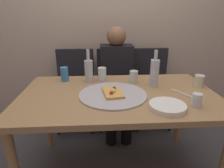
{
  "coord_description": "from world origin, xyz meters",
  "views": [
    {
      "loc": [
        -0.13,
        -1.31,
        1.3
      ],
      "look_at": [
        -0.05,
        0.06,
        0.78
      ],
      "focal_mm": 30.57,
      "sensor_mm": 36.0,
      "label": 1
    }
  ],
  "objects": [
    {
      "name": "chair_right",
      "position": [
        0.47,
        0.83,
        0.51
      ],
      "size": [
        0.44,
        0.44,
        0.9
      ],
      "rotation": [
        0.0,
        0.0,
        3.14
      ],
      "color": "black",
      "rests_on": "ground_plane"
    },
    {
      "name": "table_knife",
      "position": [
        0.48,
        -0.06,
        0.74
      ],
      "size": [
        0.13,
        0.2,
        0.01
      ],
      "primitive_type": "cube",
      "rotation": [
        0.0,
        0.0,
        5.24
      ],
      "color": "#B7B7BC",
      "rests_on": "dining_table"
    },
    {
      "name": "short_glass",
      "position": [
        -0.12,
        0.28,
        0.79
      ],
      "size": [
        0.07,
        0.07,
        0.12
      ],
      "primitive_type": "cylinder",
      "color": "silver",
      "rests_on": "dining_table"
    },
    {
      "name": "wine_glass",
      "position": [
        0.48,
        -0.25,
        0.78
      ],
      "size": [
        0.06,
        0.06,
        0.09
      ],
      "primitive_type": "cylinder",
      "color": "silver",
      "rests_on": "dining_table"
    },
    {
      "name": "pizza_slice_last",
      "position": [
        -0.05,
        -0.04,
        0.76
      ],
      "size": [
        0.16,
        0.24,
        0.05
      ],
      "color": "tan",
      "rests_on": "pizza_tray"
    },
    {
      "name": "pizza_tray",
      "position": [
        -0.05,
        -0.04,
        0.74
      ],
      "size": [
        0.49,
        0.49,
        0.01
      ],
      "primitive_type": "cylinder",
      "color": "#ADADB2",
      "rests_on": "dining_table"
    },
    {
      "name": "wine_bottle",
      "position": [
        0.3,
        0.12,
        0.85
      ],
      "size": [
        0.07,
        0.07,
        0.3
      ],
      "color": "#B2BCC1",
      "rests_on": "dining_table"
    },
    {
      "name": "back_wall",
      "position": [
        0.0,
        1.14,
        1.3
      ],
      "size": [
        6.0,
        0.1,
        2.6
      ],
      "primitive_type": "cube",
      "color": "#BCA893",
      "rests_on": "ground_plane"
    },
    {
      "name": "tumbler_far",
      "position": [
        0.15,
        0.21,
        0.79
      ],
      "size": [
        0.07,
        0.07,
        0.11
      ],
      "primitive_type": "cylinder",
      "color": "#B7C6BC",
      "rests_on": "dining_table"
    },
    {
      "name": "guest_in_sweater",
      "position": [
        0.04,
        0.68,
        0.64
      ],
      "size": [
        0.36,
        0.56,
        1.17
      ],
      "rotation": [
        0.0,
        0.0,
        3.14
      ],
      "color": "black",
      "rests_on": "ground_plane"
    },
    {
      "name": "tumbler_near",
      "position": [
        0.66,
        0.09,
        0.78
      ],
      "size": [
        0.08,
        0.08,
        0.09
      ],
      "primitive_type": "cylinder",
      "color": "beige",
      "rests_on": "dining_table"
    },
    {
      "name": "chair_middle",
      "position": [
        0.04,
        0.83,
        0.51
      ],
      "size": [
        0.44,
        0.44,
        0.9
      ],
      "rotation": [
        0.0,
        0.0,
        3.14
      ],
      "color": "black",
      "rests_on": "ground_plane"
    },
    {
      "name": "soda_can",
      "position": [
        -0.45,
        0.3,
        0.8
      ],
      "size": [
        0.07,
        0.07,
        0.12
      ],
      "primitive_type": "cylinder",
      "color": "#337AC1",
      "rests_on": "dining_table"
    },
    {
      "name": "beer_bottle",
      "position": [
        -0.23,
        0.27,
        0.84
      ],
      "size": [
        0.07,
        0.07,
        0.28
      ],
      "color": "#B2BCC1",
      "rests_on": "dining_table"
    },
    {
      "name": "dining_table",
      "position": [
        0.0,
        0.0,
        0.65
      ],
      "size": [
        1.46,
        0.86,
        0.73
      ],
      "color": "#99754C",
      "rests_on": "ground_plane"
    },
    {
      "name": "plate_stack",
      "position": [
        0.28,
        -0.27,
        0.75
      ],
      "size": [
        0.23,
        0.23,
        0.03
      ],
      "primitive_type": "cylinder",
      "color": "white",
      "rests_on": "dining_table"
    },
    {
      "name": "chair_left",
      "position": [
        -0.43,
        0.83,
        0.51
      ],
      "size": [
        0.44,
        0.44,
        0.9
      ],
      "rotation": [
        0.0,
        0.0,
        3.14
      ],
      "color": "black",
      "rests_on": "ground_plane"
    }
  ]
}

